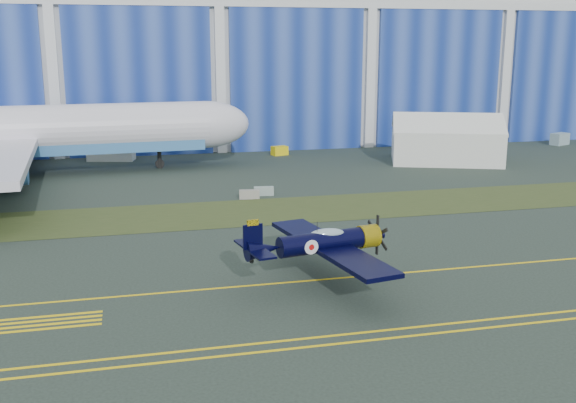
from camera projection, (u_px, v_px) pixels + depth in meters
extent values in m
plane|color=#2B372F|center=(318.00, 256.00, 49.10)|extent=(260.00, 260.00, 0.00)
cube|color=#475128|center=(276.00, 210.00, 62.35)|extent=(260.00, 10.00, 0.02)
cube|color=silver|center=(201.00, 44.00, 113.81)|extent=(220.00, 45.00, 30.00)
cube|color=navy|center=(221.00, 81.00, 93.37)|extent=(220.00, 0.60, 20.00)
cube|color=silver|center=(219.00, 2.00, 90.90)|extent=(220.00, 0.70, 1.20)
cube|color=yellow|center=(339.00, 278.00, 44.37)|extent=(200.00, 0.20, 0.02)
cube|color=yellow|center=(394.00, 338.00, 35.38)|extent=(80.00, 0.20, 0.02)
cube|color=yellow|center=(387.00, 330.00, 36.32)|extent=(80.00, 0.20, 0.02)
cube|color=silver|center=(111.00, 151.00, 88.91)|extent=(6.37, 3.74, 2.59)
cube|color=yellow|center=(280.00, 151.00, 93.28)|extent=(2.41, 1.87, 1.24)
cube|color=#7F9BA4|center=(560.00, 139.00, 102.74)|extent=(3.35, 2.64, 1.78)
cube|color=gray|center=(249.00, 194.00, 67.01)|extent=(2.07, 0.89, 0.90)
cube|color=#889C97|center=(264.00, 191.00, 68.51)|extent=(2.06, 0.84, 0.90)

